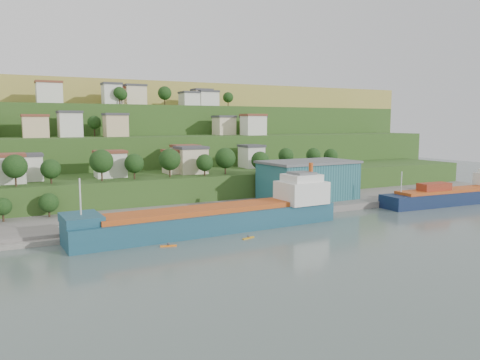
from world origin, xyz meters
TOP-DOWN VIEW (x-y plane):
  - ground at (0.00, 0.00)m, footprint 500.00×500.00m
  - quay at (20.00, 28.00)m, footprint 220.00×26.00m
  - hillside at (-0.00, 168.69)m, footprint 360.00×210.37m
  - cargo_ship_near at (2.49, 9.46)m, footprint 71.53×14.79m
  - cargo_ship_far at (91.66, 9.34)m, footprint 56.24×12.46m
  - warehouse at (44.30, 30.00)m, footprint 31.85×20.43m
  - dinghy at (-46.38, 21.45)m, footprint 3.77×2.35m
  - kayak_orange at (-14.32, 0.26)m, footprint 3.72×1.51m
  - kayak_yellow at (4.91, -1.50)m, footprint 3.47×1.50m

SIDE VIEW (x-z plane):
  - ground at x=0.00m, z-range 0.00..0.00m
  - quay at x=20.00m, z-range -2.00..2.00m
  - hillside at x=0.00m, z-range -47.92..48.08m
  - kayak_yellow at x=4.91m, z-range -0.18..0.68m
  - kayak_orange at x=-14.32m, z-range -0.19..0.73m
  - dinghy at x=-46.38m, z-range 1.20..1.91m
  - cargo_ship_far at x=91.66m, z-range -5.18..9.97m
  - cargo_ship_near at x=2.49m, z-range -6.21..12.04m
  - warehouse at x=44.30m, z-range 2.03..14.83m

